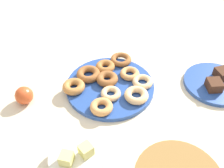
# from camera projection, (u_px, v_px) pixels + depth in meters

# --- Properties ---
(ground_plane) EXTENTS (2.40, 2.40, 0.00)m
(ground_plane) POSITION_uv_depth(u_px,v_px,m) (110.00, 88.00, 1.00)
(ground_plane) COLOR beige
(donut_plate) EXTENTS (0.34, 0.34, 0.02)m
(donut_plate) POSITION_uv_depth(u_px,v_px,m) (110.00, 86.00, 0.99)
(donut_plate) COLOR #284C9E
(donut_plate) RESTS_ON ground_plane
(donut_0) EXTENTS (0.09, 0.09, 0.02)m
(donut_0) POSITION_uv_depth(u_px,v_px,m) (130.00, 74.00, 1.02)
(donut_0) COLOR tan
(donut_0) RESTS_ON donut_plate
(donut_1) EXTENTS (0.11, 0.11, 0.03)m
(donut_1) POSITION_uv_depth(u_px,v_px,m) (136.00, 95.00, 0.93)
(donut_1) COLOR #EABC84
(donut_1) RESTS_ON donut_plate
(donut_2) EXTENTS (0.11, 0.11, 0.03)m
(donut_2) POSITION_uv_depth(u_px,v_px,m) (105.00, 67.00, 1.05)
(donut_2) COLOR #AD6B33
(donut_2) RESTS_ON donut_plate
(donut_3) EXTENTS (0.10, 0.10, 0.02)m
(donut_3) POSITION_uv_depth(u_px,v_px,m) (111.00, 94.00, 0.93)
(donut_3) COLOR #EABC84
(donut_3) RESTS_ON donut_plate
(donut_4) EXTENTS (0.13, 0.13, 0.03)m
(donut_4) POSITION_uv_depth(u_px,v_px,m) (88.00, 74.00, 1.01)
(donut_4) COLOR #995B2D
(donut_4) RESTS_ON donut_plate
(donut_5) EXTENTS (0.12, 0.12, 0.03)m
(donut_5) POSITION_uv_depth(u_px,v_px,m) (74.00, 87.00, 0.96)
(donut_5) COLOR #BC7A3D
(donut_5) RESTS_ON donut_plate
(donut_6) EXTENTS (0.11, 0.11, 0.03)m
(donut_6) POSITION_uv_depth(u_px,v_px,m) (101.00, 107.00, 0.89)
(donut_6) COLOR tan
(donut_6) RESTS_ON donut_plate
(donut_7) EXTENTS (0.09, 0.09, 0.03)m
(donut_7) POSITION_uv_depth(u_px,v_px,m) (107.00, 79.00, 0.99)
(donut_7) COLOR #995B2D
(donut_7) RESTS_ON donut_plate
(donut_8) EXTENTS (0.10, 0.10, 0.02)m
(donut_8) POSITION_uv_depth(u_px,v_px,m) (143.00, 82.00, 0.98)
(donut_8) COLOR #EABC84
(donut_8) RESTS_ON donut_plate
(donut_9) EXTENTS (0.12, 0.12, 0.02)m
(donut_9) POSITION_uv_depth(u_px,v_px,m) (121.00, 60.00, 1.08)
(donut_9) COLOR #995B2D
(donut_9) RESTS_ON donut_plate
(cake_plate) EXTENTS (0.24, 0.24, 0.02)m
(cake_plate) POSITION_uv_depth(u_px,v_px,m) (215.00, 83.00, 1.01)
(cake_plate) COLOR #284C9E
(cake_plate) RESTS_ON ground_plane
(brownie_near) EXTENTS (0.05, 0.06, 0.04)m
(brownie_near) POSITION_uv_depth(u_px,v_px,m) (223.00, 74.00, 1.01)
(brownie_near) COLOR #472819
(brownie_near) RESTS_ON cake_plate
(brownie_far) EXTENTS (0.06, 0.06, 0.04)m
(brownie_far) POSITION_uv_depth(u_px,v_px,m) (214.00, 85.00, 0.96)
(brownie_far) COLOR #472819
(brownie_far) RESTS_ON cake_plate
(fruit_bowl) EXTENTS (0.16, 0.16, 0.04)m
(fruit_bowl) POSITION_uv_depth(u_px,v_px,m) (77.00, 160.00, 0.75)
(fruit_bowl) COLOR silver
(fruit_bowl) RESTS_ON ground_plane
(melon_chunk_left) EXTENTS (0.05, 0.05, 0.04)m
(melon_chunk_left) POSITION_uv_depth(u_px,v_px,m) (86.00, 150.00, 0.73)
(melon_chunk_left) COLOR #DBD67A
(melon_chunk_left) RESTS_ON fruit_bowl
(melon_chunk_right) EXTENTS (0.05, 0.05, 0.04)m
(melon_chunk_right) POSITION_uv_depth(u_px,v_px,m) (66.00, 158.00, 0.71)
(melon_chunk_right) COLOR #DBD67A
(melon_chunk_right) RESTS_ON fruit_bowl
(apple) EXTENTS (0.07, 0.07, 0.07)m
(apple) POSITION_uv_depth(u_px,v_px,m) (24.00, 95.00, 0.92)
(apple) COLOR #CC4C23
(apple) RESTS_ON ground_plane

